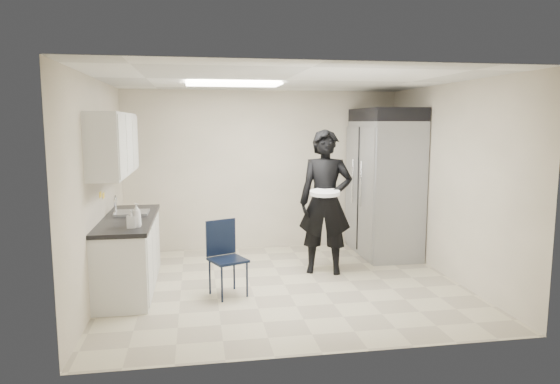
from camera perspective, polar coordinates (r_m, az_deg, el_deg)
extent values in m
plane|color=beige|center=(6.57, 0.51, -10.53)|extent=(4.50, 4.50, 0.00)
plane|color=white|center=(6.26, 0.54, 12.68)|extent=(4.50, 4.50, 0.00)
plane|color=beige|center=(8.25, -1.92, 2.49)|extent=(4.50, 0.00, 4.50)
plane|color=beige|center=(6.29, -20.09, 0.31)|extent=(0.00, 4.00, 4.00)
plane|color=beige|center=(7.03, 18.88, 1.12)|extent=(0.00, 4.00, 4.00)
cube|color=white|center=(6.57, -5.37, 12.16)|extent=(1.20, 0.60, 0.02)
cube|color=silver|center=(6.61, -16.83, -6.90)|extent=(0.60, 1.90, 0.86)
cube|color=black|center=(6.51, -16.99, -3.02)|extent=(0.64, 1.95, 0.05)
cube|color=gray|center=(6.75, -16.55, -2.74)|extent=(0.42, 0.40, 0.14)
cylinder|color=silver|center=(6.75, -18.29, -1.52)|extent=(0.02, 0.02, 0.24)
cube|color=silver|center=(6.42, -18.45, 5.23)|extent=(0.35, 1.80, 0.75)
cube|color=black|center=(7.57, -17.55, 4.07)|extent=(0.22, 0.30, 0.35)
cube|color=yellow|center=(6.40, -19.84, -0.28)|extent=(0.00, 0.12, 0.07)
cube|color=yellow|center=(6.60, -19.52, -0.38)|extent=(0.00, 0.12, 0.07)
cube|color=gray|center=(8.04, 11.84, 0.39)|extent=(0.80, 1.35, 2.10)
cube|color=black|center=(7.97, 12.08, 8.61)|extent=(0.80, 1.35, 0.20)
cube|color=black|center=(6.09, -5.96, -7.74)|extent=(0.51, 0.51, 0.88)
imported|color=black|center=(6.90, 5.21, -1.16)|extent=(0.84, 0.68, 1.99)
cylinder|color=silver|center=(6.63, 5.15, -0.08)|extent=(0.50, 0.50, 0.05)
imported|color=white|center=(5.86, -16.08, -2.56)|extent=(0.15, 0.15, 0.27)
imported|color=silver|center=(5.84, -16.67, -2.95)|extent=(0.10, 0.10, 0.21)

